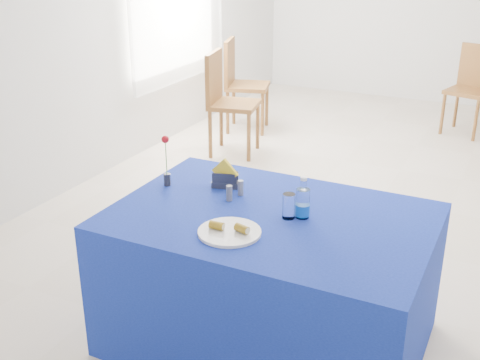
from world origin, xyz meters
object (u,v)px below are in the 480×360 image
object	(u,v)px
water_bottle	(303,204)
chair_bg_left	(473,83)
blue_table	(269,280)
chair_win_b	(240,78)
plate	(230,232)
chair_win_a	(225,96)

from	to	relation	value
water_bottle	chair_bg_left	xyz separation A→B (m)	(0.35, 4.39, -0.27)
water_bottle	chair_bg_left	distance (m)	4.41
blue_table	water_bottle	xyz separation A→B (m)	(0.15, 0.04, 0.45)
blue_table	chair_bg_left	size ratio (longest dim) A/B	1.66
water_bottle	chair_bg_left	bearing A→B (deg)	85.49
blue_table	chair_win_b	world-z (taller)	chair_win_b
water_bottle	chair_win_b	world-z (taller)	chair_win_b
plate	water_bottle	distance (m)	0.41
chair_win_a	water_bottle	bearing A→B (deg)	-157.25
water_bottle	blue_table	bearing A→B (deg)	-163.69
plate	chair_win_a	size ratio (longest dim) A/B	0.30
chair_bg_left	chair_win_b	world-z (taller)	chair_win_b
plate	chair_win_b	distance (m)	4.08
water_bottle	chair_win_a	world-z (taller)	chair_win_a
chair_bg_left	chair_win_b	xyz separation A→B (m)	(-2.35, -1.04, 0.03)
blue_table	chair_win_b	bearing A→B (deg)	118.57
plate	blue_table	bearing A→B (deg)	71.30
chair_bg_left	water_bottle	bearing A→B (deg)	-79.51
chair_win_a	chair_bg_left	bearing A→B (deg)	-61.38
chair_win_b	blue_table	bearing A→B (deg)	-168.15
blue_table	chair_bg_left	distance (m)	4.46
chair_bg_left	chair_win_b	size ratio (longest dim) A/B	0.95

